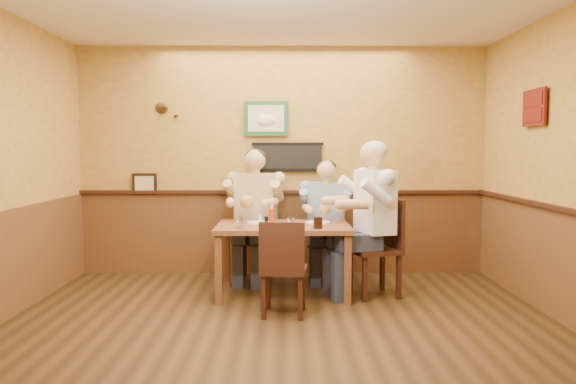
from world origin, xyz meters
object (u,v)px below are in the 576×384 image
at_px(cola_tumbler, 318,223).
at_px(diner_white_elder, 374,227).
at_px(salt_shaker, 260,219).
at_px(chair_back_right, 326,242).
at_px(diner_tan_shirt, 256,222).
at_px(chair_right_end, 374,248).
at_px(hot_sauce_bottle, 272,216).
at_px(chair_near_side, 284,267).
at_px(pepper_shaker, 266,221).
at_px(water_glass_left, 239,222).
at_px(dining_table, 283,233).
at_px(diner_blue_polo, 326,226).
at_px(chair_back_left, 256,239).
at_px(water_glass_mid, 291,224).

bearing_deg(cola_tumbler, diner_white_elder, 21.06).
bearing_deg(salt_shaker, chair_back_right, 39.22).
relative_size(diner_tan_shirt, diner_white_elder, 0.95).
height_order(chair_right_end, diner_white_elder, diner_white_elder).
bearing_deg(diner_tan_shirt, chair_back_right, 10.98).
distance_m(hot_sauce_bottle, salt_shaker, 0.20).
distance_m(chair_near_side, pepper_shaker, 0.76).
bearing_deg(diner_tan_shirt, water_glass_left, -88.18).
relative_size(dining_table, diner_blue_polo, 1.10).
xyz_separation_m(dining_table, chair_back_left, (-0.32, 0.68, -0.17)).
relative_size(chair_right_end, chair_near_side, 1.14).
bearing_deg(chair_right_end, salt_shaker, -113.23).
relative_size(chair_right_end, pepper_shaker, 10.66).
xyz_separation_m(chair_back_right, salt_shaker, (-0.76, -0.62, 0.35)).
bearing_deg(salt_shaker, water_glass_left, -121.41).
bearing_deg(pepper_shaker, chair_right_end, 1.10).
distance_m(chair_back_left, water_glass_left, 0.97).
distance_m(diner_white_elder, pepper_shaker, 1.13).
bearing_deg(diner_blue_polo, pepper_shaker, -124.70).
height_order(chair_back_left, chair_back_right, chair_back_left).
distance_m(chair_back_left, pepper_shaker, 0.84).
bearing_deg(chair_back_left, salt_shaker, -73.57).
distance_m(chair_near_side, diner_blue_polo, 1.53).
bearing_deg(diner_white_elder, water_glass_mid, -87.74).
bearing_deg(water_glass_left, salt_shaker, 58.59).
xyz_separation_m(diner_tan_shirt, pepper_shaker, (0.15, -0.77, 0.10)).
bearing_deg(dining_table, chair_near_side, -89.32).
bearing_deg(chair_back_left, water_glass_left, -88.18).
relative_size(dining_table, diner_tan_shirt, 1.01).
relative_size(dining_table, water_glass_left, 12.95).
distance_m(chair_near_side, diner_tan_shirt, 1.47).
bearing_deg(chair_back_left, diner_blue_polo, 10.98).
bearing_deg(dining_table, chair_back_right, 54.35).
height_order(dining_table, diner_blue_polo, diner_blue_polo).
height_order(water_glass_left, pepper_shaker, water_glass_left).
bearing_deg(diner_blue_polo, dining_table, -119.51).
distance_m(dining_table, salt_shaker, 0.30).
relative_size(chair_near_side, water_glass_left, 8.29).
distance_m(dining_table, diner_blue_polo, 0.87).
distance_m(diner_white_elder, water_glass_left, 1.41).
bearing_deg(diner_white_elder, salt_shaker, -113.23).
bearing_deg(water_glass_mid, chair_back_right, 67.99).
bearing_deg(water_glass_mid, chair_right_end, 18.40).
relative_size(chair_back_right, diner_white_elder, 0.61).
bearing_deg(chair_near_side, water_glass_mid, -94.46).
xyz_separation_m(chair_back_right, diner_tan_shirt, (-0.83, -0.02, 0.25)).
height_order(diner_white_elder, water_glass_mid, diner_white_elder).
xyz_separation_m(chair_back_right, chair_near_side, (-0.50, -1.44, 0.00)).
height_order(cola_tumbler, salt_shaker, cola_tumbler).
xyz_separation_m(dining_table, diner_white_elder, (0.96, -0.06, 0.07)).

